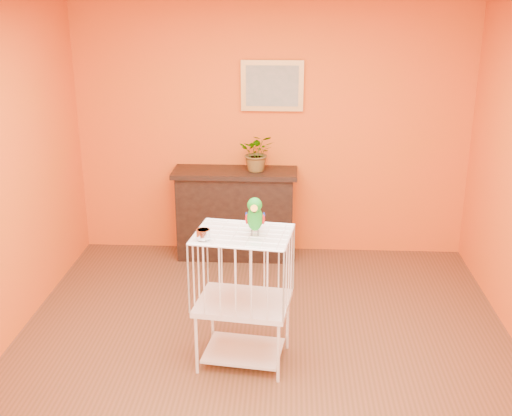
{
  "coord_description": "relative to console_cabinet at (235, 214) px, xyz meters",
  "views": [
    {
      "loc": [
        0.19,
        -4.16,
        2.69
      ],
      "look_at": [
        -0.04,
        0.07,
        1.21
      ],
      "focal_mm": 45.0,
      "sensor_mm": 36.0,
      "label": 1
    }
  ],
  "objects": [
    {
      "name": "parrot",
      "position": [
        0.32,
        -2.02,
        0.71
      ],
      "size": [
        0.14,
        0.26,
        0.29
      ],
      "rotation": [
        0.0,
        0.0,
        -0.0
      ],
      "color": "#59544C",
      "rests_on": "birdcage"
    },
    {
      "name": "birdcage",
      "position": [
        0.23,
        -1.99,
        0.07
      ],
      "size": [
        0.73,
        0.6,
        1.03
      ],
      "rotation": [
        0.0,
        0.0,
        -0.13
      ],
      "color": "white",
      "rests_on": "ground"
    },
    {
      "name": "room_shell",
      "position": [
        0.36,
        -2.03,
        1.12
      ],
      "size": [
        4.5,
        4.5,
        4.5
      ],
      "color": "#EA4F16",
      "rests_on": "ground"
    },
    {
      "name": "console_cabinet",
      "position": [
        0.0,
        0.0,
        0.0
      ],
      "size": [
        1.25,
        0.45,
        0.93
      ],
      "color": "black",
      "rests_on": "ground"
    },
    {
      "name": "potted_plant",
      "position": [
        0.23,
        0.02,
        0.61
      ],
      "size": [
        0.35,
        0.38,
        0.3
      ],
      "primitive_type": "imported",
      "rotation": [
        0.0,
        0.0,
        -0.02
      ],
      "color": "#26722D",
      "rests_on": "console_cabinet"
    },
    {
      "name": "feed_cup",
      "position": [
        -0.03,
        -2.11,
        0.6
      ],
      "size": [
        0.1,
        0.1,
        0.07
      ],
      "primitive_type": "cylinder",
      "color": "silver",
      "rests_on": "birdcage"
    },
    {
      "name": "ground",
      "position": [
        0.36,
        -2.03,
        -0.47
      ],
      "size": [
        4.5,
        4.5,
        0.0
      ],
      "primitive_type": "plane",
      "color": "brown",
      "rests_on": "ground"
    },
    {
      "name": "framed_picture",
      "position": [
        0.36,
        0.19,
        1.28
      ],
      "size": [
        0.62,
        0.04,
        0.5
      ],
      "color": "#B88642",
      "rests_on": "room_shell"
    }
  ]
}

